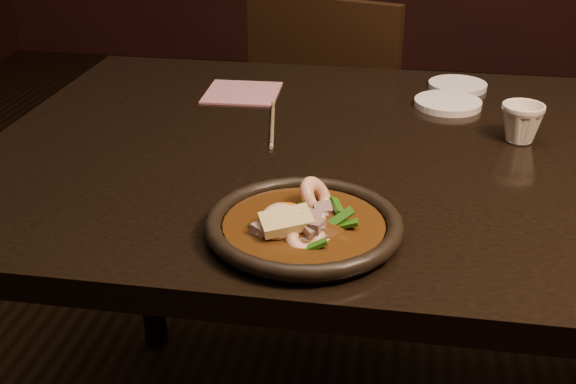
% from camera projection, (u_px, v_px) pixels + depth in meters
% --- Properties ---
extents(table, '(1.60, 0.90, 0.75)m').
position_uv_depth(table, '(468.00, 197.00, 1.19)').
color(table, black).
rests_on(table, floor).
extents(chair, '(0.52, 0.52, 0.87)m').
position_uv_depth(chair, '(338.00, 139.00, 1.94)').
color(chair, black).
rests_on(chair, floor).
extents(plate, '(0.25, 0.25, 0.03)m').
position_uv_depth(plate, '(304.00, 226.00, 0.92)').
color(plate, black).
rests_on(plate, table).
extents(stirfry, '(0.14, 0.15, 0.06)m').
position_uv_depth(stirfry, '(301.00, 224.00, 0.91)').
color(stirfry, '#3B210A').
rests_on(stirfry, plate).
extents(saucer_left, '(0.13, 0.13, 0.01)m').
position_uv_depth(saucer_left, '(448.00, 103.00, 1.36)').
color(saucer_left, white).
rests_on(saucer_left, table).
extents(saucer_right, '(0.12, 0.12, 0.01)m').
position_uv_depth(saucer_right, '(458.00, 86.00, 1.46)').
color(saucer_right, white).
rests_on(saucer_right, table).
extents(tea_cup, '(0.09, 0.09, 0.07)m').
position_uv_depth(tea_cup, '(521.00, 122.00, 1.19)').
color(tea_cup, silver).
rests_on(tea_cup, table).
extents(chopsticks, '(0.04, 0.22, 0.01)m').
position_uv_depth(chopsticks, '(272.00, 123.00, 1.27)').
color(chopsticks, tan).
rests_on(chopsticks, table).
extents(napkin, '(0.15, 0.15, 0.00)m').
position_uv_depth(napkin, '(242.00, 93.00, 1.43)').
color(napkin, '#B56F7A').
rests_on(napkin, table).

